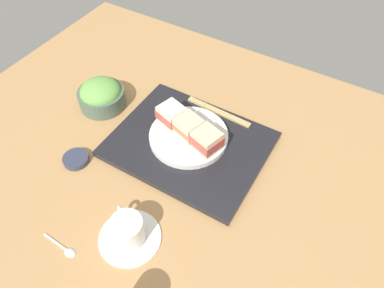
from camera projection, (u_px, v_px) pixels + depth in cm
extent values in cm
cube|color=tan|center=(192.00, 160.00, 95.73)|extent=(140.00, 100.00, 3.00)
cube|color=black|center=(189.00, 144.00, 96.17)|extent=(39.41, 31.18, 1.75)
cylinder|color=silver|center=(189.00, 136.00, 95.78)|extent=(20.81, 20.81, 1.64)
cube|color=beige|center=(206.00, 146.00, 91.72)|extent=(7.53, 7.28, 1.32)
cube|color=#B74C42|center=(207.00, 140.00, 90.15)|extent=(8.06, 7.73, 2.79)
cube|color=beige|center=(207.00, 135.00, 88.58)|extent=(7.53, 7.28, 1.32)
cube|color=beige|center=(189.00, 132.00, 94.48)|extent=(7.53, 7.28, 1.74)
cube|color=#CC6B4C|center=(189.00, 127.00, 93.13)|extent=(7.94, 7.43, 1.81)
cube|color=beige|center=(188.00, 122.00, 91.77)|extent=(7.53, 7.28, 1.74)
cube|color=#EFE5C1|center=(172.00, 120.00, 97.58)|extent=(7.53, 7.28, 1.28)
cube|color=#B74C42|center=(172.00, 115.00, 96.11)|extent=(8.05, 7.73, 2.57)
cube|color=#EFE5C1|center=(171.00, 110.00, 94.64)|extent=(7.53, 7.28, 1.28)
cylinder|color=#4C6051|center=(102.00, 98.00, 105.21)|extent=(13.32, 13.32, 5.13)
ellipsoid|color=#6BA84C|center=(100.00, 91.00, 103.25)|extent=(11.58, 11.58, 6.37)
cube|color=tan|center=(219.00, 111.00, 102.52)|extent=(19.82, 1.65, 0.70)
cube|color=tan|center=(218.00, 113.00, 102.09)|extent=(19.82, 1.65, 0.70)
cylinder|color=white|center=(130.00, 237.00, 79.59)|extent=(13.81, 13.81, 0.80)
cylinder|color=white|center=(128.00, 230.00, 76.88)|extent=(7.03, 7.03, 6.29)
cylinder|color=#382111|center=(126.00, 224.00, 74.78)|extent=(6.46, 6.46, 0.40)
torus|color=white|center=(122.00, 214.00, 79.27)|extent=(4.04, 3.07, 4.32)
cylinder|color=#33384C|center=(76.00, 159.00, 93.10)|extent=(6.60, 6.60, 1.53)
cube|color=silver|center=(57.00, 243.00, 78.92)|extent=(7.95, 0.82, 0.50)
ellipsoid|color=silver|center=(70.00, 252.00, 77.41)|extent=(2.88, 2.11, 0.80)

